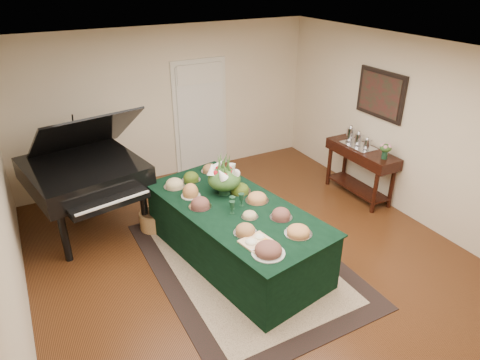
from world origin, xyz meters
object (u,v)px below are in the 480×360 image
buffet_table (235,232)px  mahogany_sideboard (361,159)px  grand_piano (84,171)px  floral_centerpiece (224,175)px

buffet_table → mahogany_sideboard: bearing=11.9°
grand_piano → mahogany_sideboard: (4.22, -1.17, -0.24)m
buffet_table → grand_piano: (-1.54, 1.73, 0.52)m
buffet_table → mahogany_sideboard: size_ratio=2.12×
buffet_table → floral_centerpiece: bearing=83.7°
floral_centerpiece → buffet_table: bearing=-96.3°
floral_centerpiece → mahogany_sideboard: size_ratio=0.35×
floral_centerpiece → grand_piano: bearing=139.7°
buffet_table → mahogany_sideboard: (2.68, 0.56, 0.28)m
floral_centerpiece → mahogany_sideboard: floral_centerpiece is taller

